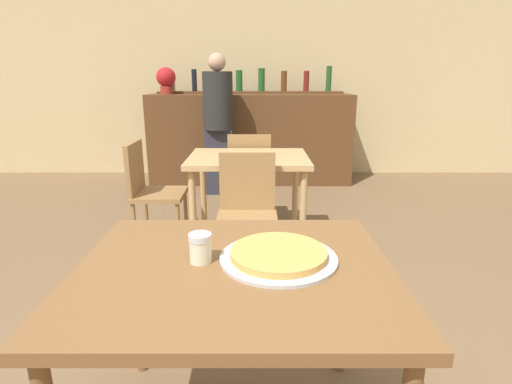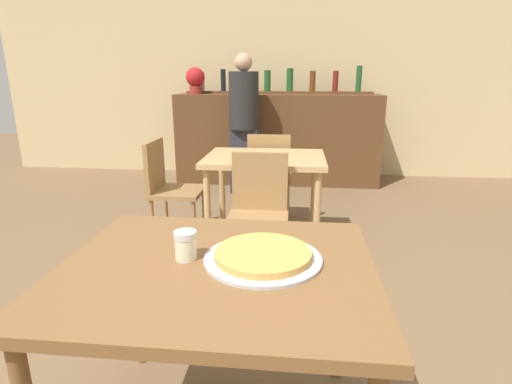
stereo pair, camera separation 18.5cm
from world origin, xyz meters
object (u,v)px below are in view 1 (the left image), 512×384
object	(u,v)px
chair_far_side_front	(247,208)
cheese_shaker	(200,248)
chair_far_side_back	(249,172)
pizza_tray	(278,255)
potted_plant	(166,79)
chair_far_side_left	(149,187)
person_standing	(218,120)

from	to	relation	value
chair_far_side_front	cheese_shaker	xyz separation A→B (m)	(-0.13, -1.27, 0.28)
chair_far_side_back	pizza_tray	world-z (taller)	chair_far_side_back
pizza_tray	potted_plant	distance (m)	4.12
pizza_tray	potted_plant	bearing A→B (deg)	107.13
pizza_tray	chair_far_side_left	bearing A→B (deg)	117.43
cheese_shaker	potted_plant	distance (m)	4.06
pizza_tray	person_standing	size ratio (longest dim) A/B	0.26
pizza_tray	chair_far_side_front	bearing A→B (deg)	96.26
potted_plant	cheese_shaker	bearing A→B (deg)	-76.60
cheese_shaker	person_standing	xyz separation A→B (m)	(-0.24, 3.39, 0.07)
chair_far_side_front	chair_far_side_left	xyz separation A→B (m)	(-0.79, 0.53, 0.00)
cheese_shaker	pizza_tray	bearing A→B (deg)	3.34
chair_far_side_front	cheese_shaker	distance (m)	1.31
chair_far_side_front	potted_plant	world-z (taller)	potted_plant
chair_far_side_back	potted_plant	size ratio (longest dim) A/B	2.65
chair_far_side_back	person_standing	distance (m)	1.17
cheese_shaker	chair_far_side_front	bearing A→B (deg)	84.10
chair_far_side_left	cheese_shaker	size ratio (longest dim) A/B	8.47
person_standing	potted_plant	size ratio (longest dim) A/B	4.91
chair_far_side_back	person_standing	world-z (taller)	person_standing
pizza_tray	person_standing	distance (m)	3.41
chair_far_side_front	potted_plant	distance (m)	2.96
person_standing	chair_far_side_left	bearing A→B (deg)	-104.69
chair_far_side_front	cheese_shaker	size ratio (longest dim) A/B	8.47
chair_far_side_front	chair_far_side_left	bearing A→B (deg)	146.10
chair_far_side_back	potted_plant	distance (m)	2.07
cheese_shaker	potted_plant	world-z (taller)	potted_plant
chair_far_side_front	chair_far_side_left	world-z (taller)	same
chair_far_side_back	cheese_shaker	world-z (taller)	chair_far_side_back
chair_far_side_left	person_standing	world-z (taller)	person_standing
person_standing	chair_far_side_back	bearing A→B (deg)	-70.42
chair_far_side_back	cheese_shaker	xyz separation A→B (m)	(-0.13, -2.33, 0.28)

